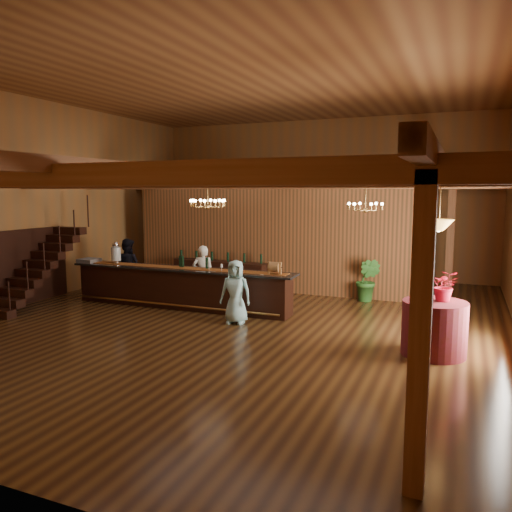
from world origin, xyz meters
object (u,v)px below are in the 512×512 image
at_px(beverage_dispenser, 116,253).
at_px(floor_plant, 368,280).
at_px(tasting_bar, 181,287).
at_px(bartender, 203,275).
at_px(chandelier_right, 365,206).
at_px(chandelier_left, 208,203).
at_px(guest, 236,292).
at_px(staff_second, 128,267).
at_px(raffle_drum, 275,267).
at_px(round_table, 434,328).
at_px(backbar_shelf, 220,275).
at_px(pendant_lamp, 439,225).

relative_size(beverage_dispenser, floor_plant, 0.50).
bearing_deg(tasting_bar, beverage_dispenser, 178.58).
distance_m(tasting_bar, bartender, 0.76).
bearing_deg(chandelier_right, bartender, -179.17).
distance_m(chandelier_left, guest, 2.12).
height_order(bartender, staff_second, staff_second).
bearing_deg(raffle_drum, round_table, -21.68).
bearing_deg(chandelier_left, bartender, 122.85).
height_order(beverage_dispenser, round_table, beverage_dispenser).
bearing_deg(chandelier_right, chandelier_left, -154.27).
relative_size(backbar_shelf, bartender, 1.99).
relative_size(beverage_dispenser, round_table, 0.52).
distance_m(raffle_drum, backbar_shelf, 3.84).
height_order(chandelier_left, staff_second, chandelier_left).
height_order(pendant_lamp, staff_second, pendant_lamp).
xyz_separation_m(raffle_drum, chandelier_left, (-1.31, -0.86, 1.52)).
bearing_deg(bartender, floor_plant, -177.35).
bearing_deg(round_table, chandelier_right, 128.21).
height_order(backbar_shelf, bartender, bartender).
relative_size(raffle_drum, bartender, 0.22).
bearing_deg(guest, backbar_shelf, 115.04).
relative_size(raffle_drum, chandelier_right, 0.43).
xyz_separation_m(round_table, bartender, (-5.98, 2.12, 0.28)).
relative_size(raffle_drum, pendant_lamp, 0.38).
height_order(chandelier_left, chandelier_right, same).
xyz_separation_m(raffle_drum, floor_plant, (1.75, 2.59, -0.62)).
height_order(round_table, guest, guest).
height_order(backbar_shelf, floor_plant, floor_plant).
distance_m(chandelier_right, guest, 3.59).
distance_m(backbar_shelf, bartender, 2.00).
relative_size(tasting_bar, pendant_lamp, 6.93).
relative_size(backbar_shelf, floor_plant, 2.62).
bearing_deg(bartender, backbar_shelf, -99.39).
relative_size(tasting_bar, guest, 4.28).
bearing_deg(floor_plant, raffle_drum, -124.02).
bearing_deg(chandelier_left, chandelier_right, 25.73).
bearing_deg(tasting_bar, raffle_drum, -1.06).
relative_size(pendant_lamp, staff_second, 0.54).
bearing_deg(beverage_dispenser, pendant_lamp, -10.30).
relative_size(raffle_drum, guest, 0.23).
xyz_separation_m(chandelier_right, staff_second, (-6.77, 0.01, -1.83)).
relative_size(tasting_bar, raffle_drum, 18.35).
bearing_deg(chandelier_right, round_table, -51.79).
distance_m(tasting_bar, backbar_shelf, 2.55).
xyz_separation_m(pendant_lamp, guest, (-4.31, 0.61, -1.67)).
distance_m(tasting_bar, raffle_drum, 2.70).
xyz_separation_m(backbar_shelf, bartender, (0.46, -1.91, 0.35)).
bearing_deg(beverage_dispenser, backbar_shelf, 52.88).
bearing_deg(bartender, guest, 114.87).
height_order(tasting_bar, chandelier_right, chandelier_right).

